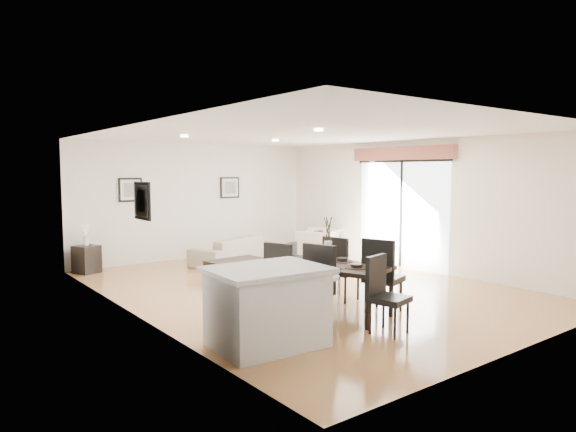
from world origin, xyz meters
TOP-DOWN VIEW (x-y plane):
  - ground at (0.00, 0.00)m, footprint 8.00×8.00m
  - wall_back at (0.00, 4.00)m, footprint 6.00×0.04m
  - wall_front at (0.00, -4.00)m, footprint 6.00×0.04m
  - wall_left at (-3.00, 0.00)m, footprint 0.04×8.00m
  - wall_right at (3.00, 0.00)m, footprint 0.04×8.00m
  - ceiling at (0.00, 0.00)m, footprint 6.00×8.00m
  - sofa at (0.25, 2.90)m, footprint 2.15×1.47m
  - armchair at (2.34, 2.28)m, footprint 1.33×1.29m
  - courtyard_plant_a at (5.79, -0.41)m, footprint 0.66×0.57m
  - courtyard_plant_b at (5.56, 1.04)m, footprint 0.42×0.42m
  - dining_table at (-0.75, -1.51)m, footprint 1.38×1.93m
  - dining_chair_wnear at (-1.35, -1.92)m, footprint 0.61×0.61m
  - dining_chair_wfar at (-1.37, -1.04)m, footprint 0.59×0.59m
  - dining_chair_enear at (-0.14, -1.98)m, footprint 0.62×0.62m
  - dining_chair_efar at (-0.14, -1.09)m, footprint 0.55×0.55m
  - dining_chair_head at (-0.77, -2.59)m, footprint 0.53×0.53m
  - dining_chair_foot at (-0.72, -0.42)m, footprint 0.53×0.53m
  - vase at (-0.75, -1.51)m, footprint 0.83×1.30m
  - coffee_table at (-0.69, 1.10)m, footprint 1.10×0.73m
  - side_table at (-2.66, 3.66)m, footprint 0.55×0.55m
  - table_lamp at (-2.65, 3.66)m, footprint 0.22×0.22m
  - cushion at (2.25, 2.18)m, footprint 0.29×0.18m
  - kitchen_island at (-2.23, -2.11)m, footprint 1.40×1.11m
  - bar_stool at (-1.31, -2.11)m, footprint 0.33×0.33m
  - framed_print_back_left at (-1.60, 3.97)m, footprint 0.52×0.04m
  - framed_print_back_right at (0.90, 3.97)m, footprint 0.52×0.04m
  - framed_print_left_wall at (-2.97, -0.20)m, footprint 0.04×0.52m
  - sliding_door at (2.96, 0.30)m, footprint 0.12×2.70m
  - courtyard at (6.16, 0.87)m, footprint 6.00×6.00m

SIDE VIEW (x-z plane):
  - ground at x=0.00m, z-range 0.00..0.00m
  - coffee_table at x=-0.69m, z-range 0.00..0.42m
  - side_table at x=-2.66m, z-range 0.00..0.56m
  - sofa at x=0.25m, z-range 0.00..0.59m
  - courtyard_plant_b at x=5.56m, z-range 0.00..0.66m
  - armchair at x=2.34m, z-range 0.00..0.66m
  - courtyard_plant_a at x=5.79m, z-range 0.00..0.71m
  - kitchen_island at x=-2.23m, z-range 0.01..0.94m
  - dining_chair_foot at x=-0.72m, z-range 0.05..0.97m
  - cushion at x=2.25m, z-range 0.38..0.65m
  - dining_chair_head at x=-0.77m, z-range 0.06..1.04m
  - dining_chair_wfar at x=-1.37m, z-range 0.06..1.07m
  - dining_chair_efar at x=-0.14m, z-range 0.06..1.09m
  - dining_chair_enear at x=-0.14m, z-range 0.06..1.16m
  - dining_chair_wnear at x=-1.35m, z-range 0.06..1.16m
  - bar_stool at x=-1.31m, z-range 0.26..0.99m
  - dining_table at x=-0.75m, z-range 0.29..1.02m
  - table_lamp at x=-2.65m, z-range 0.62..1.05m
  - courtyard at x=6.16m, z-range -0.08..1.92m
  - vase at x=-0.75m, z-range 0.65..1.33m
  - wall_back at x=0.00m, z-range 0.00..2.70m
  - wall_front at x=0.00m, z-range 0.00..2.70m
  - wall_left at x=-3.00m, z-range 0.00..2.70m
  - wall_right at x=3.00m, z-range 0.00..2.70m
  - framed_print_back_left at x=-1.60m, z-range 1.39..1.91m
  - framed_print_back_right at x=0.90m, z-range 1.39..1.91m
  - framed_print_left_wall at x=-2.97m, z-range 1.39..1.91m
  - sliding_door at x=2.96m, z-range 0.38..2.95m
  - ceiling at x=0.00m, z-range 2.69..2.71m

